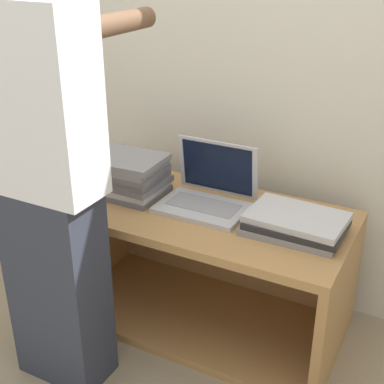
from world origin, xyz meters
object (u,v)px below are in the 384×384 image
laptop_open (207,194)px  person (47,183)px  laptop_stack_right (295,223)px  laptop_stack_left (122,174)px

laptop_open → person: 0.68m
laptop_stack_right → person: person is taller
laptop_open → person: bearing=-120.2°
laptop_stack_left → laptop_stack_right: bearing=0.2°
laptop_open → laptop_stack_right: 0.39m
laptop_stack_left → person: size_ratio=0.23×
laptop_open → laptop_stack_right: bearing=-6.8°
laptop_stack_left → person: 0.55m
laptop_open → laptop_stack_left: bearing=-172.7°
person → laptop_stack_left: bearing=96.5°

